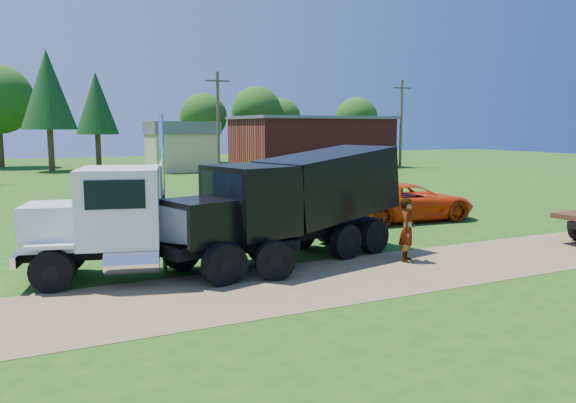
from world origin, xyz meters
name	(u,v)px	position (x,y,z in m)	size (l,w,h in m)	color
ground	(413,269)	(0.00, 0.00, 0.00)	(140.00, 140.00, 0.00)	#1D4C10
dirt_track	(413,269)	(0.00, 0.00, 0.01)	(120.00, 4.20, 0.01)	brown
white_semi_tractor	(124,223)	(-7.78, 2.68, 1.55)	(7.69, 4.15, 4.54)	black
black_dump_truck	(294,198)	(-2.58, 2.69, 1.93)	(8.29, 4.27, 3.52)	black
orange_pickup	(408,202)	(5.41, 7.18, 0.83)	(2.76, 5.99, 1.66)	red
spectator_a	(407,230)	(0.44, 0.86, 1.00)	(0.73, 0.48, 1.99)	#999999
spectator_b	(270,209)	(-1.11, 7.87, 0.84)	(0.81, 0.63, 1.67)	#999999
brick_building	(311,141)	(18.00, 40.00, 2.66)	(15.40, 10.40, 5.30)	maroon
tan_shed	(182,146)	(4.00, 40.00, 2.42)	(6.20, 5.40, 4.70)	tan
utility_poles	(218,121)	(6.00, 35.00, 4.71)	(42.20, 0.28, 9.00)	#483B29
tree_row	(93,105)	(-2.79, 48.97, 6.50)	(56.91, 14.55, 11.38)	#3B2D18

